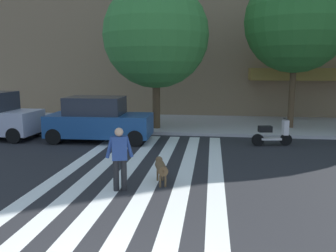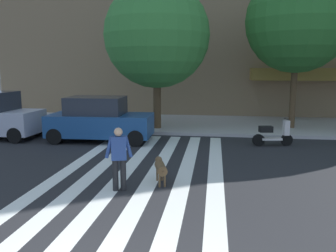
% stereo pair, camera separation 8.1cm
% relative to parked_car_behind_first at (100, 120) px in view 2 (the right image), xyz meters
% --- Properties ---
extents(ground_plane, '(160.00, 160.00, 0.00)m').
position_rel_parked_car_behind_first_xyz_m(ground_plane, '(3.30, -4.48, -0.91)').
color(ground_plane, '#232326').
extents(sidewalk_far, '(80.00, 6.00, 0.15)m').
position_rel_parked_car_behind_first_xyz_m(sidewalk_far, '(3.30, 4.60, -0.84)').
color(sidewalk_far, '#AEA7A6').
rests_on(sidewalk_far, ground_plane).
extents(crosswalk_stripes, '(4.95, 11.55, 0.01)m').
position_rel_parked_car_behind_first_xyz_m(crosswalk_stripes, '(2.70, -4.48, -0.91)').
color(crosswalk_stripes, silver).
rests_on(crosswalk_stripes, ground_plane).
extents(parked_car_behind_first, '(4.40, 2.03, 1.91)m').
position_rel_parked_car_behind_first_xyz_m(parked_car_behind_first, '(0.00, 0.00, 0.00)').
color(parked_car_behind_first, navy).
rests_on(parked_car_behind_first, ground_plane).
extents(parked_scooter, '(1.63, 0.58, 1.11)m').
position_rel_parked_car_behind_first_xyz_m(parked_scooter, '(7.23, 0.03, -0.44)').
color(parked_scooter, black).
rests_on(parked_scooter, ground_plane).
extents(street_tree_nearest, '(5.07, 5.07, 7.05)m').
position_rel_parked_car_behind_first_xyz_m(street_tree_nearest, '(2.05, 2.72, 3.74)').
color(street_tree_nearest, '#4C3823').
rests_on(street_tree_nearest, sidewalk_far).
extents(street_tree_middle, '(4.94, 4.94, 7.65)m').
position_rel_parked_car_behind_first_xyz_m(street_tree_middle, '(8.71, 3.70, 4.40)').
color(street_tree_middle, '#4C3823').
rests_on(street_tree_middle, sidewalk_far).
extents(pedestrian_dog_walker, '(0.70, 0.34, 1.64)m').
position_rel_parked_car_behind_first_xyz_m(pedestrian_dog_walker, '(2.50, -5.76, 0.01)').
color(pedestrian_dog_walker, black).
rests_on(pedestrian_dog_walker, ground_plane).
extents(dog_on_leash, '(0.48, 1.12, 0.65)m').
position_rel_parked_car_behind_first_xyz_m(dog_on_leash, '(3.45, -5.05, -0.47)').
color(dog_on_leash, brown).
rests_on(dog_on_leash, ground_plane).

